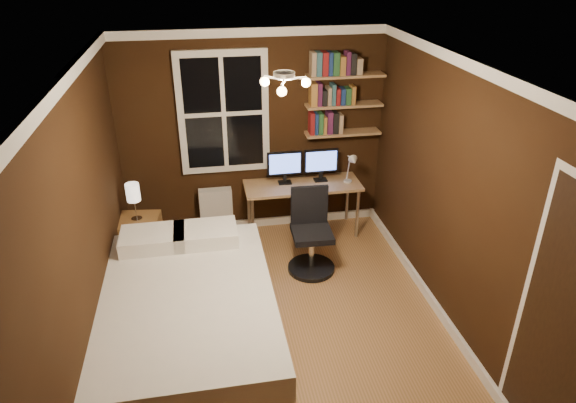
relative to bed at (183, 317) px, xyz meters
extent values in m
plane|color=olive|center=(0.92, 0.03, -0.33)|extent=(4.20, 4.20, 0.00)
cube|color=black|center=(0.92, 2.13, 0.92)|extent=(3.20, 0.04, 2.50)
cube|color=black|center=(-0.68, 0.03, 0.92)|extent=(0.04, 4.20, 2.50)
cube|color=black|center=(2.52, 0.03, 0.92)|extent=(0.04, 4.20, 2.50)
cube|color=white|center=(0.92, 0.03, 2.17)|extent=(3.20, 4.20, 0.02)
cube|color=white|center=(0.57, 2.10, 1.22)|extent=(1.06, 0.06, 1.46)
cube|color=#9A6F4A|center=(2.00, 2.01, 0.92)|extent=(0.92, 0.22, 0.03)
cube|color=#9A6F4A|center=(2.00, 2.01, 1.27)|extent=(0.92, 0.22, 0.03)
cube|color=#9A6F4A|center=(2.00, 2.01, 1.62)|extent=(0.92, 0.22, 0.03)
cube|color=brown|center=(0.00, -0.03, -0.15)|extent=(1.54, 2.19, 0.35)
cube|color=white|center=(0.00, -0.03, 0.15)|extent=(1.63, 2.25, 0.26)
cube|color=white|center=(-0.27, 0.82, 0.36)|extent=(0.63, 0.44, 0.15)
cube|color=white|center=(0.26, 0.82, 0.36)|extent=(0.63, 0.44, 0.15)
cube|color=brown|center=(-0.49, 1.49, -0.04)|extent=(0.51, 0.51, 0.57)
cube|color=beige|center=(0.41, 2.02, -0.02)|extent=(0.41, 0.14, 0.61)
cube|color=#9A6F4A|center=(1.47, 1.85, 0.33)|extent=(1.43, 0.53, 0.04)
cylinder|color=beige|center=(0.82, 1.62, -0.01)|extent=(0.04, 0.04, 0.64)
cylinder|color=beige|center=(2.13, 1.62, -0.01)|extent=(0.04, 0.04, 0.64)
cylinder|color=beige|center=(0.82, 2.07, -0.01)|extent=(0.04, 0.04, 0.64)
cylinder|color=beige|center=(2.13, 2.07, -0.01)|extent=(0.04, 0.04, 0.64)
cylinder|color=black|center=(1.41, 0.99, -0.30)|extent=(0.53, 0.53, 0.05)
cylinder|color=silver|center=(1.41, 0.99, -0.08)|extent=(0.06, 0.06, 0.39)
cube|color=black|center=(1.41, 0.99, 0.15)|extent=(0.45, 0.45, 0.07)
cube|color=black|center=(1.41, 1.18, 0.41)|extent=(0.41, 0.06, 0.45)
camera|label=1|loc=(0.29, -3.75, 3.01)|focal=32.00mm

